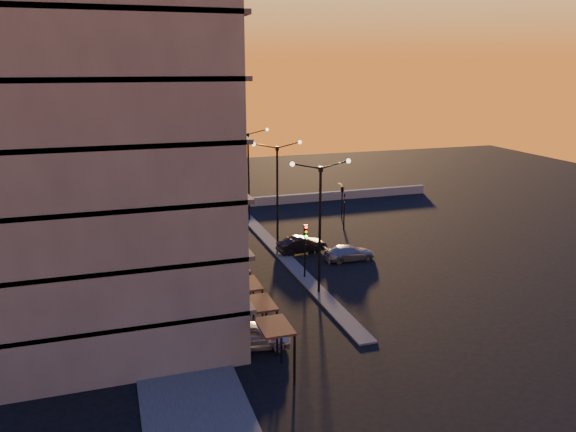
% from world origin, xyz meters
% --- Properties ---
extents(ground, '(120.00, 120.00, 0.00)m').
position_xyz_m(ground, '(0.00, 0.00, 0.00)').
color(ground, black).
rests_on(ground, ground).
extents(sidewalk_west, '(5.00, 40.00, 0.12)m').
position_xyz_m(sidewalk_west, '(-10.50, 4.00, 0.06)').
color(sidewalk_west, '#454543').
rests_on(sidewalk_west, ground).
extents(median, '(1.20, 36.00, 0.12)m').
position_xyz_m(median, '(0.00, 10.00, 0.06)').
color(median, '#454543').
rests_on(median, ground).
extents(parapet, '(44.00, 0.50, 1.00)m').
position_xyz_m(parapet, '(2.00, 26.00, 0.50)').
color(parapet, gray).
rests_on(parapet, ground).
extents(building, '(14.35, 17.08, 25.00)m').
position_xyz_m(building, '(-14.00, 0.03, 11.91)').
color(building, '#615C56').
rests_on(building, ground).
extents(streetlamp_near, '(4.32, 0.32, 9.51)m').
position_xyz_m(streetlamp_near, '(0.00, 0.00, 5.59)').
color(streetlamp_near, black).
rests_on(streetlamp_near, ground).
extents(streetlamp_mid, '(4.32, 0.32, 9.51)m').
position_xyz_m(streetlamp_mid, '(0.00, 10.00, 5.59)').
color(streetlamp_mid, black).
rests_on(streetlamp_mid, ground).
extents(streetlamp_far, '(4.32, 0.32, 9.51)m').
position_xyz_m(streetlamp_far, '(0.00, 20.00, 5.59)').
color(streetlamp_far, black).
rests_on(streetlamp_far, ground).
extents(traffic_light_main, '(0.28, 0.44, 4.25)m').
position_xyz_m(traffic_light_main, '(0.00, 2.87, 2.89)').
color(traffic_light_main, black).
rests_on(traffic_light_main, ground).
extents(signal_east_a, '(0.13, 0.16, 3.60)m').
position_xyz_m(signal_east_a, '(8.00, 14.00, 1.93)').
color(signal_east_a, black).
rests_on(signal_east_a, ground).
extents(signal_east_b, '(0.42, 1.99, 3.60)m').
position_xyz_m(signal_east_b, '(9.50, 18.00, 3.10)').
color(signal_east_b, black).
rests_on(signal_east_b, ground).
extents(car_hatchback, '(4.76, 2.58, 1.54)m').
position_xyz_m(car_hatchback, '(-6.50, -6.19, 0.77)').
color(car_hatchback, '#B9BBC2').
rests_on(car_hatchback, ground).
extents(car_sedan, '(4.39, 1.92, 1.40)m').
position_xyz_m(car_sedan, '(1.79, 8.75, 0.70)').
color(car_sedan, black).
rests_on(car_sedan, ground).
extents(car_wagon, '(4.28, 1.78, 1.24)m').
position_xyz_m(car_wagon, '(4.91, 5.74, 0.62)').
color(car_wagon, gray).
rests_on(car_wagon, ground).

